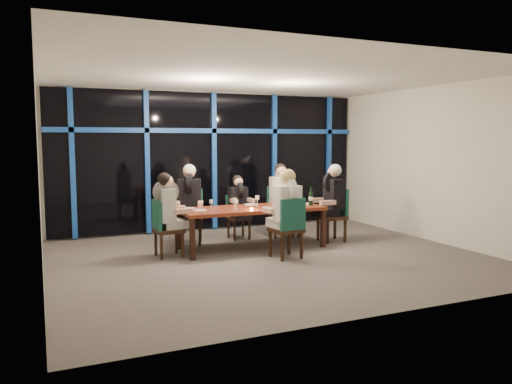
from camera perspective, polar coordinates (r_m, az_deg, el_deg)
room at (r=8.20m, az=1.68°, el=6.39°), size 7.04×7.00×3.02m
window_wall at (r=10.94m, az=-4.84°, el=3.78°), size 6.86×0.43×2.94m
dining_table at (r=9.02m, az=-0.51°, el=-2.20°), size 2.60×1.00×0.75m
chair_far_left at (r=9.59m, az=-7.55°, el=-2.41°), size 0.61×0.61×1.03m
chair_far_mid at (r=9.99m, az=-2.16°, el=-2.56°), size 0.41×0.41×0.86m
chair_far_right at (r=10.23m, az=2.74°, el=-1.88°), size 0.52×0.52×1.02m
chair_end_left at (r=8.50m, az=-10.50°, el=-3.77°), size 0.47×0.47×0.97m
chair_end_right at (r=9.81m, az=9.11°, el=-2.27°), size 0.49×0.49×1.02m
chair_near_mid at (r=8.25m, az=3.78°, el=-3.79°), size 0.52×0.52×1.02m
diner_far_left at (r=9.45m, az=-7.61°, el=-0.05°), size 0.62×0.70×1.00m
diner_far_mid at (r=9.88m, az=-2.00°, el=-0.63°), size 0.44×0.54×0.84m
diner_far_right at (r=10.10m, az=2.91°, el=0.31°), size 0.54×0.66×0.99m
diner_end_left at (r=8.46m, az=-10.02°, el=-1.16°), size 0.61×0.49×0.95m
diner_end_right at (r=9.72m, az=8.71°, el=0.06°), size 0.64×0.52×1.00m
diner_near_mid at (r=8.26m, az=3.47°, el=-0.96°), size 0.53×0.66×0.99m
plate_far_left at (r=8.92m, az=-7.81°, el=-1.86°), size 0.24×0.24×0.01m
plate_far_mid at (r=9.38m, az=-0.63°, el=-1.42°), size 0.24×0.24×0.01m
plate_far_right at (r=9.60m, az=4.03°, el=-1.27°), size 0.24×0.24×0.01m
plate_end_left at (r=8.66m, az=-6.41°, el=-2.08°), size 0.24×0.24×0.01m
plate_end_right at (r=9.47m, az=5.74°, el=-1.38°), size 0.24×0.24×0.01m
plate_near_mid at (r=8.77m, az=1.46°, el=-1.95°), size 0.24×0.24×0.01m
wine_bottle at (r=9.36m, az=6.29°, el=-0.70°), size 0.08×0.08×0.35m
water_pitcher at (r=9.19m, az=4.54°, el=-1.01°), size 0.12×0.11×0.20m
tea_light at (r=8.70m, az=-0.52°, el=-1.94°), size 0.06×0.06×0.03m
wine_glass_a at (r=8.81m, az=-2.44°, el=-1.04°), size 0.07×0.07×0.19m
wine_glass_b at (r=9.21m, az=0.14°, el=-0.73°), size 0.07×0.07×0.19m
wine_glass_c at (r=9.16m, az=2.58°, el=-0.82°), size 0.07×0.07×0.18m
wine_glass_d at (r=8.90m, az=-5.15°, el=-1.15°), size 0.06×0.06×0.16m
wine_glass_e at (r=9.50m, az=4.66°, el=-0.64°), size 0.07×0.07×0.17m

